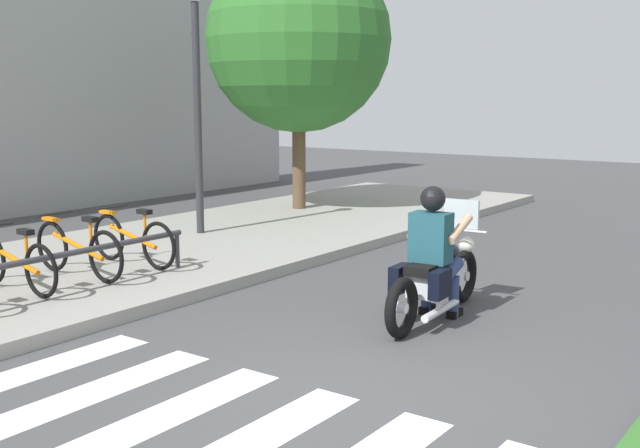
{
  "coord_description": "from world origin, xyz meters",
  "views": [
    {
      "loc": [
        -4.63,
        -3.27,
        2.32
      ],
      "look_at": [
        2.28,
        1.74,
        0.9
      ],
      "focal_mm": 43.28,
      "sensor_mm": 36.0,
      "label": 1
    }
  ],
  "objects_px": {
    "bike_rack": "(44,261)",
    "tree_near_rack": "(298,40)",
    "bicycle_3": "(78,249)",
    "bicycle_2": "(15,262)",
    "bicycle_4": "(133,239)",
    "motorcycle": "(436,277)",
    "street_lamp": "(197,87)",
    "rider": "(434,244)"
  },
  "relations": [
    {
      "from": "bike_rack",
      "to": "tree_near_rack",
      "type": "height_order",
      "value": "tree_near_rack"
    },
    {
      "from": "bike_rack",
      "to": "bicycle_3",
      "type": "bearing_deg",
      "value": 33.17
    },
    {
      "from": "bicycle_2",
      "to": "tree_near_rack",
      "type": "bearing_deg",
      "value": 11.29
    },
    {
      "from": "bicycle_3",
      "to": "tree_near_rack",
      "type": "relative_size",
      "value": 0.33
    },
    {
      "from": "bicycle_2",
      "to": "bicycle_4",
      "type": "bearing_deg",
      "value": -0.01
    },
    {
      "from": "motorcycle",
      "to": "bicycle_2",
      "type": "distance_m",
      "value": 4.68
    },
    {
      "from": "bicycle_2",
      "to": "street_lamp",
      "type": "bearing_deg",
      "value": 14.43
    },
    {
      "from": "bike_rack",
      "to": "street_lamp",
      "type": "distance_m",
      "value": 4.66
    },
    {
      "from": "tree_near_rack",
      "to": "bike_rack",
      "type": "bearing_deg",
      "value": -164.47
    },
    {
      "from": "bike_rack",
      "to": "tree_near_rack",
      "type": "bearing_deg",
      "value": 15.53
    },
    {
      "from": "bicycle_3",
      "to": "bike_rack",
      "type": "relative_size",
      "value": 0.43
    },
    {
      "from": "rider",
      "to": "tree_near_rack",
      "type": "distance_m",
      "value": 7.8
    },
    {
      "from": "rider",
      "to": "bicycle_4",
      "type": "bearing_deg",
      "value": 97.12
    },
    {
      "from": "rider",
      "to": "bicycle_3",
      "type": "relative_size",
      "value": 0.83
    },
    {
      "from": "bicycle_4",
      "to": "tree_near_rack",
      "type": "relative_size",
      "value": 0.31
    },
    {
      "from": "bicycle_3",
      "to": "bicycle_4",
      "type": "xyz_separation_m",
      "value": [
        0.85,
        0.0,
        -0.01
      ]
    },
    {
      "from": "bicycle_2",
      "to": "tree_near_rack",
      "type": "relative_size",
      "value": 0.32
    },
    {
      "from": "rider",
      "to": "bike_rack",
      "type": "xyz_separation_m",
      "value": [
        -2.21,
        3.53,
        -0.25
      ]
    },
    {
      "from": "motorcycle",
      "to": "street_lamp",
      "type": "height_order",
      "value": "street_lamp"
    },
    {
      "from": "bicycle_4",
      "to": "tree_near_rack",
      "type": "distance_m",
      "value": 6.29
    },
    {
      "from": "rider",
      "to": "bike_rack",
      "type": "distance_m",
      "value": 4.17
    },
    {
      "from": "bicycle_3",
      "to": "bicycle_4",
      "type": "distance_m",
      "value": 0.85
    },
    {
      "from": "motorcycle",
      "to": "street_lamp",
      "type": "relative_size",
      "value": 0.55
    },
    {
      "from": "motorcycle",
      "to": "bicycle_2",
      "type": "xyz_separation_m",
      "value": [
        -2.29,
        4.08,
        0.04
      ]
    },
    {
      "from": "motorcycle",
      "to": "rider",
      "type": "height_order",
      "value": "rider"
    },
    {
      "from": "motorcycle",
      "to": "tree_near_rack",
      "type": "distance_m",
      "value": 7.88
    },
    {
      "from": "rider",
      "to": "bicycle_4",
      "type": "relative_size",
      "value": 0.88
    },
    {
      "from": "motorcycle",
      "to": "bicycle_3",
      "type": "distance_m",
      "value": 4.33
    },
    {
      "from": "rider",
      "to": "bicycle_4",
      "type": "distance_m",
      "value": 4.13
    },
    {
      "from": "motorcycle",
      "to": "bicycle_4",
      "type": "distance_m",
      "value": 4.13
    },
    {
      "from": "bicycle_2",
      "to": "bike_rack",
      "type": "bearing_deg",
      "value": -90.02
    },
    {
      "from": "bicycle_3",
      "to": "street_lamp",
      "type": "bearing_deg",
      "value": 18.14
    },
    {
      "from": "rider",
      "to": "bicycle_3",
      "type": "bearing_deg",
      "value": 108.39
    },
    {
      "from": "motorcycle",
      "to": "bike_rack",
      "type": "xyz_separation_m",
      "value": [
        -2.29,
        3.53,
        0.12
      ]
    },
    {
      "from": "bicycle_2",
      "to": "bike_rack",
      "type": "xyz_separation_m",
      "value": [
        -0.0,
        -0.55,
        0.08
      ]
    },
    {
      "from": "bicycle_2",
      "to": "tree_near_rack",
      "type": "distance_m",
      "value": 7.8
    },
    {
      "from": "bicycle_4",
      "to": "bike_rack",
      "type": "xyz_separation_m",
      "value": [
        -1.7,
        -0.55,
        0.07
      ]
    },
    {
      "from": "bicycle_4",
      "to": "bike_rack",
      "type": "relative_size",
      "value": 0.41
    },
    {
      "from": "bicycle_2",
      "to": "bicycle_3",
      "type": "distance_m",
      "value": 0.85
    },
    {
      "from": "street_lamp",
      "to": "bicycle_3",
      "type": "bearing_deg",
      "value": -161.86
    },
    {
      "from": "rider",
      "to": "bicycle_3",
      "type": "distance_m",
      "value": 4.32
    },
    {
      "from": "motorcycle",
      "to": "tree_near_rack",
      "type": "height_order",
      "value": "tree_near_rack"
    }
  ]
}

